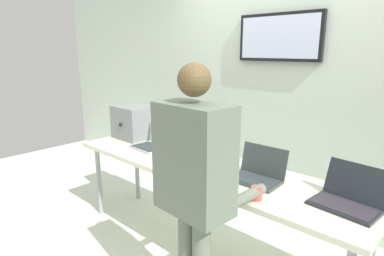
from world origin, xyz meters
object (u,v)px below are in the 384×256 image
Objects in this scene: laptop_station_1 at (200,154)px; coffee_mug at (256,193)px; workbench at (204,171)px; laptop_station_0 at (154,141)px; equipment_box at (133,122)px; laptop_station_2 at (258,173)px; laptop_station_3 at (349,197)px; person at (195,178)px.

laptop_station_1 is 0.79m from coffee_mug.
laptop_station_0 reaches higher than workbench.
workbench is at bearing -6.09° from equipment_box.
equipment_box is 1.06× the size of laptop_station_2.
laptop_station_3 is 0.95m from person.
laptop_station_2 reaches higher than workbench.
laptop_station_1 is at bearing 0.33° from laptop_station_0.
coffee_mug is at bearing -22.10° from laptop_station_1.
laptop_station_2 is (1.17, -0.02, -0.01)m from laptop_station_0.
equipment_box is 2.21m from laptop_station_3.
laptop_station_2 is at bearing 87.77° from person.
equipment_box reaches higher than laptop_station_3.
laptop_station_0 is at bearing 176.13° from workbench.
laptop_station_2 is at bearing 3.29° from workbench.
person reaches higher than workbench.
workbench is 1.12m from laptop_station_3.
equipment_box is at bearing 173.91° from workbench.
equipment_box is at bearing 154.71° from person.
laptop_station_1 is 0.93× the size of laptop_station_3.
laptop_station_0 is at bearing 149.71° from person.
laptop_station_0 is at bearing 167.45° from coffee_mug.
laptop_station_1 is 4.34× the size of coffee_mug.
person is at bearing -92.23° from laptop_station_2.
laptop_station_3 is (2.20, -0.06, -0.12)m from equipment_box.
equipment_box is at bearing 168.15° from coffee_mug.
workbench is at bearing -3.87° from laptop_station_0.
person is 0.45m from coffee_mug.
person is at bearing -116.63° from coffee_mug.
laptop_station_2 is at bearing 120.01° from coffee_mug.
laptop_station_1 reaches higher than workbench.
workbench is 1.12m from equipment_box.
equipment_box reaches higher than workbench.
laptop_station_0 is (0.42, -0.07, -0.11)m from equipment_box.
person is (0.55, -0.67, 0.14)m from laptop_station_1.
person reaches higher than laptop_station_1.
person reaches higher than equipment_box.
laptop_station_2 is (1.59, -0.09, -0.12)m from equipment_box.
laptop_station_0 is 3.85× the size of coffee_mug.
laptop_station_2 is at bearing -177.26° from laptop_station_3.
equipment_box reaches higher than coffee_mug.
laptop_station_2 is 0.32m from coffee_mug.
person is at bearing -53.05° from workbench.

